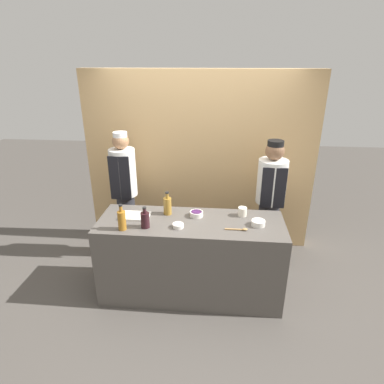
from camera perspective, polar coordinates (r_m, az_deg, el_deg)
name	(u,v)px	position (r m, az deg, el deg)	size (l,w,h in m)	color
ground_plane	(191,291)	(3.92, -0.20, -17.14)	(14.00, 14.00, 0.00)	#4C4742
cabinet_wall	(199,162)	(4.41, 1.28, 5.38)	(3.08, 0.18, 2.40)	tan
counter	(191,258)	(3.65, -0.20, -11.61)	(1.98, 0.69, 0.92)	#514C47
sauce_bowl_red	(258,223)	(3.39, 11.70, -5.36)	(0.14, 0.14, 0.06)	silver
sauce_bowl_purple	(196,214)	(3.50, 0.80, -3.87)	(0.14, 0.14, 0.06)	silver
sauce_bowl_orange	(178,225)	(3.29, -2.49, -5.95)	(0.12, 0.12, 0.04)	silver
cutting_board	(135,216)	(3.56, -10.12, -4.19)	(0.32, 0.21, 0.02)	white
bottle_amber	(122,220)	(3.28, -12.37, -4.85)	(0.08, 0.08, 0.28)	#9E661E
bottle_wine	(145,220)	(3.29, -8.34, -4.86)	(0.09, 0.09, 0.23)	black
bottle_vinegar	(167,205)	(3.53, -4.38, -2.40)	(0.09, 0.09, 0.26)	olive
cup_cream	(242,212)	(3.55, 8.95, -3.47)	(0.10, 0.10, 0.10)	silver
wooden_spoon	(239,229)	(3.27, 8.34, -6.57)	(0.23, 0.04, 0.02)	#B2844C
chef_left	(125,191)	(4.20, -11.85, 0.09)	(0.32, 0.32, 1.70)	#28282D
chef_right	(270,200)	(4.09, 13.69, -1.35)	(0.36, 0.36, 1.64)	#28282D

